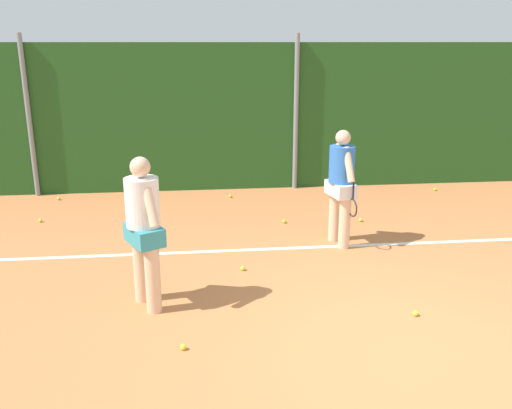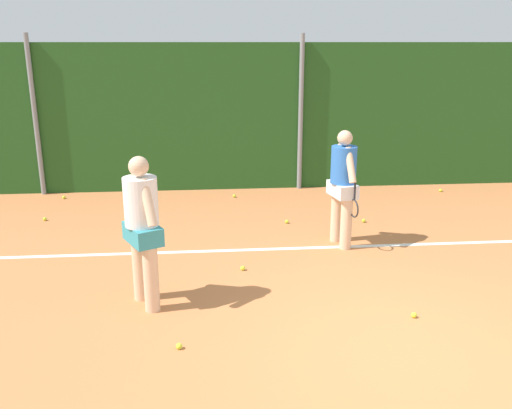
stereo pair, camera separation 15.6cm
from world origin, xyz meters
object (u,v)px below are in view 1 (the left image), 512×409
Objects in this scene: tennis_ball_0 at (361,220)px; tennis_ball_3 at (284,221)px; tennis_ball_6 at (435,189)px; tennis_ball_10 at (243,268)px; tennis_ball_4 at (59,198)px; tennis_ball_12 at (183,347)px; tennis_ball_8 at (40,220)px; player_midcourt at (341,182)px; tennis_ball_9 at (415,313)px; player_foreground_near at (144,225)px; tennis_ball_1 at (230,196)px.

tennis_ball_0 is 1.37m from tennis_ball_3.
tennis_ball_10 is at bearing -139.83° from tennis_ball_6.
tennis_ball_4 and tennis_ball_12 have the same top height.
tennis_ball_6 and tennis_ball_8 have the same top height.
player_midcourt is 27.54× the size of tennis_ball_12.
tennis_ball_4 is 7.64m from tennis_ball_9.
tennis_ball_0 is 1.00× the size of tennis_ball_6.
tennis_ball_3 is 4.01m from tennis_ball_6.
tennis_ball_12 is at bearing -128.26° from tennis_ball_0.
tennis_ball_3 and tennis_ball_10 have the same top height.
player_foreground_near is 27.96× the size of tennis_ball_1.
player_foreground_near reaches higher than tennis_ball_9.
tennis_ball_9 is at bearing -5.02° from player_midcourt.
tennis_ball_0 is 3.48m from tennis_ball_9.
tennis_ball_8 is 1.00× the size of tennis_ball_12.
tennis_ball_6 is 1.00× the size of tennis_ball_8.
tennis_ball_10 is (-4.49, -3.79, 0.00)m from tennis_ball_6.
player_foreground_near is at bearing -140.54° from tennis_ball_6.
tennis_ball_1 is 1.00× the size of tennis_ball_8.
tennis_ball_9 and tennis_ball_12 have the same top height.
player_foreground_near is 27.96× the size of tennis_ball_12.
tennis_ball_1 is at bearing -163.65° from player_midcourt.
tennis_ball_0 is 1.00× the size of tennis_ball_8.
tennis_ball_3 is at bearing -64.26° from tennis_ball_1.
player_midcourt is 3.86m from tennis_ball_12.
player_foreground_near reaches higher than tennis_ball_12.
tennis_ball_3 is (-1.37, 0.06, 0.00)m from tennis_ball_0.
player_foreground_near is 27.96× the size of tennis_ball_9.
tennis_ball_6 is 1.00× the size of tennis_ball_9.
tennis_ball_4 is (-5.02, 3.06, -0.99)m from player_midcourt.
tennis_ball_3 is 1.00× the size of tennis_ball_8.
player_midcourt is 27.54× the size of tennis_ball_1.
tennis_ball_10 is 1.00× the size of tennis_ball_12.
tennis_ball_10 is at bearing -114.59° from tennis_ball_3.
tennis_ball_0 is at bearing -19.52° from tennis_ball_4.
tennis_ball_6 and tennis_ball_9 have the same top height.
tennis_ball_6 is at bearing 123.27° from player_midcourt.
tennis_ball_3 is 1.00× the size of tennis_ball_6.
tennis_ball_1 and tennis_ball_4 have the same top height.
player_midcourt is 5.96m from tennis_ball_4.
tennis_ball_8 and tennis_ball_9 have the same top height.
tennis_ball_9 is (5.30, -4.06, 0.00)m from tennis_ball_8.
tennis_ball_8 is at bearing -170.82° from tennis_ball_6.
player_midcourt is at bearing -123.04° from tennis_ball_0.
tennis_ball_0 is 1.00× the size of tennis_ball_10.
tennis_ball_9 is at bearing -70.85° from tennis_ball_1.
tennis_ball_3 is at bearing 177.29° from tennis_ball_0.
tennis_ball_3 is at bearing 105.66° from tennis_ball_9.
player_midcourt is at bearing -85.26° from player_foreground_near.
tennis_ball_4 is at bearing 130.89° from tennis_ball_10.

